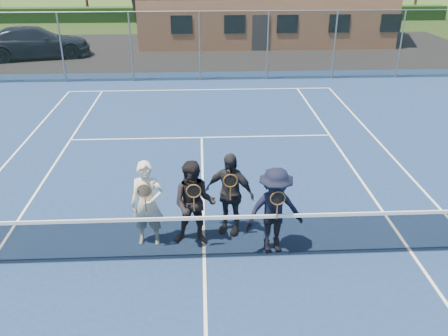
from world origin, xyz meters
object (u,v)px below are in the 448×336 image
(player_a, at_px, (147,204))
(player_b, at_px, (194,204))
(car_c, at_px, (35,42))
(player_d, at_px, (275,211))
(tennis_net, at_px, (204,236))
(player_c, at_px, (229,193))

(player_a, bearing_deg, player_b, -2.84)
(car_c, distance_m, player_d, 21.15)
(player_a, relative_size, player_d, 1.00)
(tennis_net, distance_m, player_d, 1.44)
(player_a, xyz_separation_m, player_c, (1.65, 0.35, -0.00))
(car_c, xyz_separation_m, player_b, (8.66, -18.17, 0.10))
(car_c, distance_m, player_a, 19.70)
(player_a, xyz_separation_m, player_d, (2.47, -0.41, -0.00))
(car_c, xyz_separation_m, player_d, (10.21, -18.53, 0.10))
(player_a, distance_m, player_b, 0.93)
(car_c, distance_m, player_c, 20.10)
(player_c, bearing_deg, player_a, -167.96)
(tennis_net, height_order, player_d, player_d)
(player_a, height_order, player_b, same)
(player_c, xyz_separation_m, player_d, (0.82, -0.76, -0.00))
(tennis_net, xyz_separation_m, player_a, (-1.10, 0.61, 0.38))
(tennis_net, xyz_separation_m, player_b, (-0.17, 0.56, 0.38))
(tennis_net, xyz_separation_m, player_d, (1.37, 0.20, 0.38))
(player_c, distance_m, player_d, 1.12)
(player_b, height_order, player_d, same)
(tennis_net, distance_m, player_a, 1.32)
(car_c, bearing_deg, player_a, -171.09)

